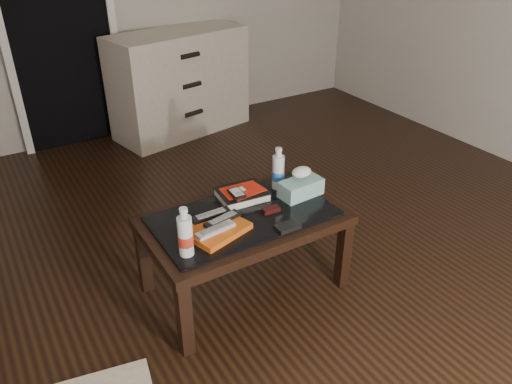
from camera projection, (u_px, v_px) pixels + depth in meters
ground at (268, 280)px, 2.78m from camera, size 5.00×5.00×0.00m
doorway at (58, 22)px, 3.92m from camera, size 0.90×0.08×2.07m
coffee_table at (244, 225)px, 2.54m from camera, size 1.00×0.60×0.46m
dresser at (180, 83)px, 4.43m from camera, size 1.28×0.73×0.90m
magazines at (217, 230)px, 2.36m from camera, size 0.33×0.28×0.03m
remote_silver at (215, 230)px, 2.32m from camera, size 0.21×0.08×0.02m
remote_black_front at (223, 219)px, 2.39m from camera, size 0.21×0.09×0.02m
remote_black_back at (211, 215)px, 2.43m from camera, size 0.20×0.05×0.02m
textbook at (242, 194)px, 2.64m from camera, size 0.27×0.22×0.05m
dvd_mailers at (240, 190)px, 2.62m from camera, size 0.20×0.15×0.01m
ipod at (237, 193)px, 2.57m from camera, size 0.07×0.11×0.02m
flip_phone at (271, 210)px, 2.53m from camera, size 0.09×0.05×0.02m
wallet at (288, 227)px, 2.39m from camera, size 0.12×0.07×0.02m
water_bottle_left at (185, 232)px, 2.16m from camera, size 0.08×0.08×0.24m
water_bottle_right at (278, 168)px, 2.69m from camera, size 0.08×0.08×0.24m
tissue_box at (301, 188)px, 2.65m from camera, size 0.24×0.14×0.09m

